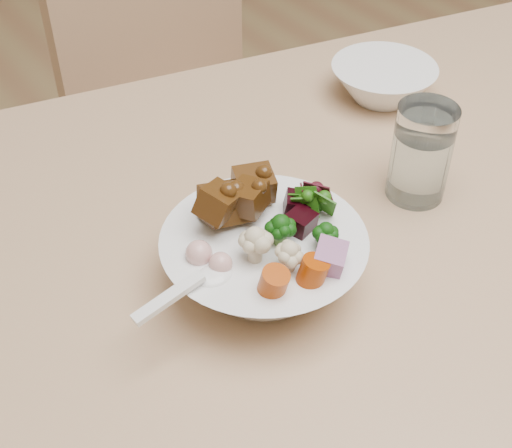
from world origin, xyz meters
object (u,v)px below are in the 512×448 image
Objects in this scene: chair_far at (195,120)px; water_glass at (421,156)px; food_bowl at (264,256)px; side_bowl at (383,82)px.

chair_far reaches higher than water_glass.
side_bowl is at bearing 30.11° from food_bowl.
water_glass is 0.21m from side_bowl.
chair_far reaches higher than side_bowl.
chair_far is 0.67m from water_glass.
side_bowl is (0.34, 0.20, -0.01)m from food_bowl.
chair_far reaches higher than food_bowl.
food_bowl is 0.39m from side_bowl.
water_glass reaches higher than food_bowl.
water_glass is 0.80× the size of side_bowl.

